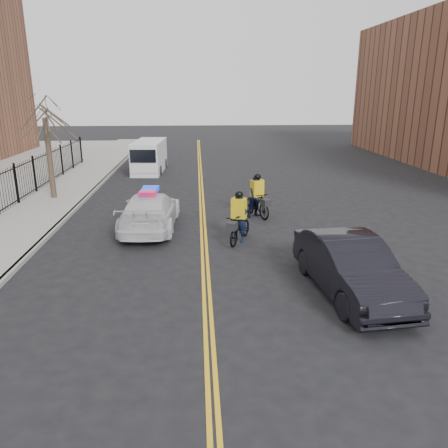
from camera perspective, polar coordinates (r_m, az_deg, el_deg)
ground at (r=13.57m, az=-2.40°, el=-6.57°), size 120.00×120.00×0.00m
center_line_left at (r=21.14m, az=-3.10°, el=2.15°), size 0.10×60.00×0.01m
center_line_right at (r=21.14m, az=-2.66°, el=2.16°), size 0.10×60.00×0.01m
sidewalk at (r=22.34m, az=-22.50°, el=1.86°), size 3.00×60.00×0.15m
curb at (r=21.90m, az=-18.79°, el=1.97°), size 0.20×60.00×0.15m
iron_fence at (r=22.68m, az=-26.36°, el=4.00°), size 0.12×28.00×2.00m
street_tree at (r=23.69m, az=-22.18°, el=11.24°), size 3.20×3.20×4.80m
police_cruiser at (r=17.96m, az=-9.62°, el=1.71°), size 2.32×5.24×1.66m
dark_sedan at (r=12.54m, az=16.19°, el=-5.34°), size 2.22×5.04×1.61m
cargo_van at (r=30.93m, az=-9.76°, el=8.63°), size 2.17×5.13×2.11m
cyclist_near at (r=16.19m, az=1.92°, el=-0.03°), size 1.47×2.09×1.95m
cyclist_far at (r=19.44m, az=4.33°, el=3.15°), size 1.33×2.00×1.97m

